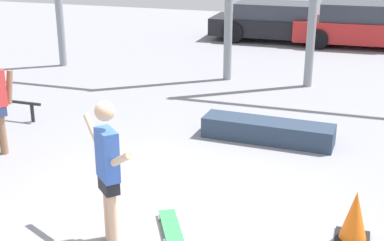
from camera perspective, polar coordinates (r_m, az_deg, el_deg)
name	(u,v)px	position (r m, az deg, el deg)	size (l,w,h in m)	color
ground_plane	(169,215)	(7.06, -2.42, -10.05)	(36.00, 36.00, 0.00)	gray
skateboarder	(108,164)	(6.12, -8.98, -4.62)	(1.08, 1.03, 1.75)	#DBAD89
skateboard	(171,226)	(6.70, -2.27, -11.17)	(0.56, 0.79, 0.08)	#338C4C
grind_box	(268,131)	(9.44, 8.06, -1.10)	(2.28, 0.56, 0.37)	#28384C
parked_car_black	(278,22)	(18.21, 9.17, 10.32)	(4.48, 1.88, 1.25)	black
parked_car_red	(362,25)	(17.95, 17.65, 9.64)	(4.29, 2.07, 1.36)	red
traffic_cone	(355,216)	(6.68, 16.96, -9.76)	(0.40, 0.40, 0.64)	black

